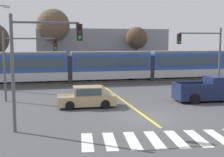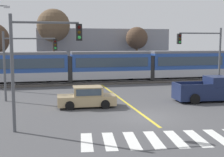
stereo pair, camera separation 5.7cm
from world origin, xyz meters
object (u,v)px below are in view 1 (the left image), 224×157
(traffic_light_mid_right, at_px, (205,51))
(traffic_light_mid_left, at_px, (24,55))
(bare_tree_west, at_px, (53,26))
(traffic_light_near_left, at_px, (37,55))
(bare_tree_east, at_px, (137,38))
(sedan_crossing, at_px, (87,98))
(light_rail_tram, at_px, (110,65))
(pickup_truck, at_px, (209,91))

(traffic_light_mid_right, xyz_separation_m, traffic_light_mid_left, (-15.64, 0.58, -0.30))
(traffic_light_mid_left, xyz_separation_m, bare_tree_west, (2.97, 15.02, 3.07))
(traffic_light_near_left, bearing_deg, bare_tree_east, 61.68)
(sedan_crossing, height_order, bare_tree_west, bare_tree_west)
(light_rail_tram, height_order, bare_tree_east, bare_tree_east)
(pickup_truck, relative_size, traffic_light_mid_left, 0.98)
(sedan_crossing, xyz_separation_m, bare_tree_east, (9.65, 18.83, 4.46))
(light_rail_tram, bearing_deg, bare_tree_east, 49.78)
(traffic_light_near_left, xyz_separation_m, traffic_light_mid_left, (-1.11, 9.00, -0.43))
(bare_tree_west, bearing_deg, light_rail_tram, -43.03)
(bare_tree_east, bearing_deg, traffic_light_mid_left, -132.91)
(light_rail_tram, xyz_separation_m, sedan_crossing, (-4.61, -12.86, -1.35))
(traffic_light_near_left, height_order, bare_tree_east, bare_tree_east)
(traffic_light_mid_left, bearing_deg, bare_tree_west, 78.82)
(bare_tree_west, bearing_deg, traffic_light_mid_right, -50.93)
(light_rail_tram, xyz_separation_m, pickup_truck, (5.35, -12.75, -1.20))
(pickup_truck, relative_size, traffic_light_near_left, 0.88)
(sedan_crossing, xyz_separation_m, traffic_light_mid_right, (11.12, 3.01, 3.26))
(sedan_crossing, bearing_deg, traffic_light_mid_right, 15.14)
(bare_tree_west, bearing_deg, traffic_light_near_left, -94.43)
(sedan_crossing, height_order, traffic_light_near_left, traffic_light_near_left)
(light_rail_tram, bearing_deg, traffic_light_mid_left, -134.53)
(bare_tree_east, bearing_deg, pickup_truck, -89.05)
(light_rail_tram, relative_size, traffic_light_mid_left, 5.03)
(sedan_crossing, bearing_deg, traffic_light_mid_left, 141.56)
(traffic_light_near_left, distance_m, traffic_light_mid_left, 9.08)
(sedan_crossing, xyz_separation_m, traffic_light_near_left, (-3.41, -5.41, 3.40))
(light_rail_tram, xyz_separation_m, traffic_light_near_left, (-8.02, -18.28, 2.05))
(light_rail_tram, relative_size, traffic_light_mid_right, 4.69)
(traffic_light_mid_left, relative_size, bare_tree_west, 0.63)
(pickup_truck, height_order, traffic_light_mid_right, traffic_light_mid_right)
(pickup_truck, height_order, traffic_light_mid_left, traffic_light_mid_left)
(traffic_light_mid_left, distance_m, bare_tree_east, 20.86)
(traffic_light_mid_left, bearing_deg, sedan_crossing, -38.44)
(sedan_crossing, relative_size, traffic_light_mid_left, 0.77)
(pickup_truck, xyz_separation_m, bare_tree_west, (-11.51, 18.50, 5.90))
(light_rail_tram, xyz_separation_m, traffic_light_mid_right, (6.51, -9.86, 1.92))
(pickup_truck, xyz_separation_m, bare_tree_east, (-0.31, 18.72, 4.31))
(pickup_truck, bearing_deg, sedan_crossing, -179.36)
(traffic_light_near_left, bearing_deg, traffic_light_mid_left, 97.00)
(traffic_light_mid_left, bearing_deg, bare_tree_east, 47.09)
(sedan_crossing, xyz_separation_m, traffic_light_mid_left, (-4.52, 3.59, 2.97))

